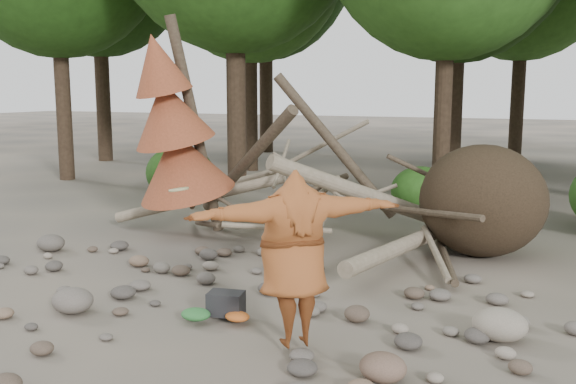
% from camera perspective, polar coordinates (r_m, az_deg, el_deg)
% --- Properties ---
extents(ground, '(120.00, 120.00, 0.00)m').
position_cam_1_polar(ground, '(8.67, -4.63, -10.61)').
color(ground, '#514C44').
rests_on(ground, ground).
extents(deadfall_pile, '(8.55, 5.24, 3.30)m').
position_cam_1_polar(deadfall_pile, '(11.74, 14.04, -0.80)').
color(deadfall_pile, '#332619').
rests_on(deadfall_pile, ground).
extents(dead_conifer, '(2.06, 2.16, 4.35)m').
position_cam_1_polar(dead_conifer, '(12.68, -10.08, 5.33)').
color(dead_conifer, '#4C3F30').
rests_on(dead_conifer, ground).
extents(bush_left, '(1.80, 1.80, 1.44)m').
position_cam_1_polar(bush_left, '(17.30, -9.59, 1.71)').
color(bush_left, '#204913').
rests_on(bush_left, ground).
extents(bush_mid, '(1.40, 1.40, 1.12)m').
position_cam_1_polar(bush_mid, '(15.48, 11.71, 0.17)').
color(bush_mid, '#2B5C1A').
rests_on(bush_mid, ground).
extents(frisbee_thrower, '(2.80, 2.10, 1.99)m').
position_cam_1_polar(frisbee_thrower, '(7.13, 0.53, -5.89)').
color(frisbee_thrower, brown).
rests_on(frisbee_thrower, ground).
extents(backpack, '(0.49, 0.37, 0.30)m').
position_cam_1_polar(backpack, '(8.39, -5.53, -10.21)').
color(backpack, black).
rests_on(backpack, ground).
extents(cloth_green, '(0.39, 0.32, 0.14)m').
position_cam_1_polar(cloth_green, '(8.31, -8.19, -11.03)').
color(cloth_green, '#29682F').
rests_on(cloth_green, ground).
extents(cloth_orange, '(0.32, 0.26, 0.12)m').
position_cam_1_polar(cloth_orange, '(8.21, -4.52, -11.31)').
color(cloth_orange, '#B6551F').
rests_on(cloth_orange, ground).
extents(boulder_front_left, '(0.56, 0.50, 0.33)m').
position_cam_1_polar(boulder_front_left, '(9.03, -18.59, -9.13)').
color(boulder_front_left, '#675E55').
rests_on(boulder_front_left, ground).
extents(boulder_front_right, '(0.49, 0.44, 0.29)m').
position_cam_1_polar(boulder_front_right, '(6.78, 8.43, -15.16)').
color(boulder_front_right, brown).
rests_on(boulder_front_right, ground).
extents(boulder_mid_right, '(0.64, 0.58, 0.39)m').
position_cam_1_polar(boulder_mid_right, '(8.07, 18.31, -11.12)').
color(boulder_mid_right, gray).
rests_on(boulder_mid_right, ground).
extents(boulder_mid_left, '(0.51, 0.46, 0.31)m').
position_cam_1_polar(boulder_mid_left, '(12.47, -20.34, -4.26)').
color(boulder_mid_left, '#58524A').
rests_on(boulder_mid_left, ground).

